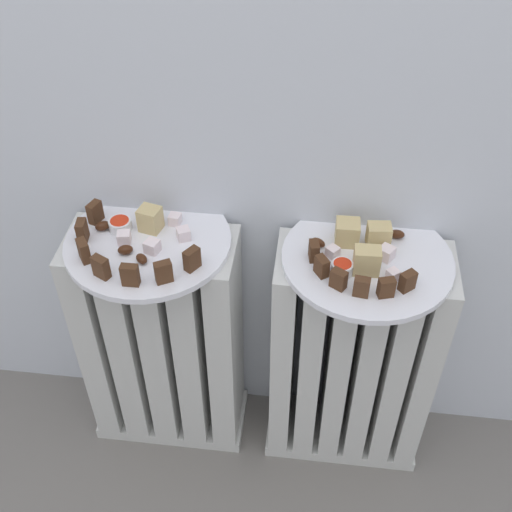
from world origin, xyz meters
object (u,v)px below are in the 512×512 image
at_px(plate_right, 367,259).
at_px(radiator_right, 351,361).
at_px(plate_left, 148,242).
at_px(jam_bowl_left, 120,224).
at_px(jam_bowl_right, 342,268).
at_px(fork, 369,265).
at_px(radiator_left, 164,344).

bearing_deg(plate_right, radiator_right, -116.57).
bearing_deg(plate_left, radiator_right, -0.00).
distance_m(jam_bowl_left, jam_bowl_right, 0.42).
height_order(radiator_right, fork, fork).
distance_m(radiator_left, jam_bowl_left, 0.32).
bearing_deg(fork, plate_right, 94.74).
distance_m(jam_bowl_left, fork, 0.46).
bearing_deg(jam_bowl_right, radiator_left, 172.49).
xyz_separation_m(plate_left, fork, (0.40, -0.02, 0.01)).
xyz_separation_m(plate_right, jam_bowl_right, (-0.05, -0.05, 0.02)).
xyz_separation_m(radiator_right, jam_bowl_left, (-0.46, 0.02, 0.31)).
bearing_deg(radiator_right, jam_bowl_right, -134.06).
bearing_deg(plate_right, jam_bowl_left, 177.25).
bearing_deg(radiator_left, plate_left, 63.43).
relative_size(plate_right, jam_bowl_left, 7.31).
bearing_deg(fork, jam_bowl_right, -152.49).
relative_size(radiator_left, plate_right, 1.83).
bearing_deg(radiator_left, plate_right, 0.00).
xyz_separation_m(plate_left, jam_bowl_left, (-0.06, 0.02, 0.02)).
bearing_deg(radiator_left, jam_bowl_left, 158.78).
bearing_deg(jam_bowl_left, plate_right, -2.75).
bearing_deg(jam_bowl_left, plate_left, -21.22).
relative_size(radiator_left, plate_left, 1.83).
distance_m(plate_right, jam_bowl_left, 0.46).
distance_m(jam_bowl_right, fork, 0.05).
xyz_separation_m(radiator_left, radiator_right, (0.40, 0.00, -0.00)).
distance_m(plate_left, jam_bowl_right, 0.36).
bearing_deg(radiator_right, radiator_left, 180.00).
bearing_deg(jam_bowl_right, jam_bowl_left, 170.51).
height_order(radiator_right, plate_left, plate_left).
bearing_deg(jam_bowl_left, fork, -5.51).
bearing_deg(fork, jam_bowl_left, 174.49).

